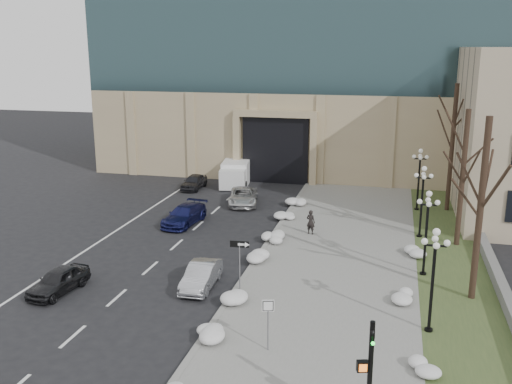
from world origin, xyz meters
TOP-DOWN VIEW (x-y plane):
  - ground at (0.00, 0.00)m, footprint 160.00×160.00m
  - sidewalk at (3.50, 14.00)m, footprint 9.00×40.00m
  - curb at (-1.00, 14.00)m, footprint 0.30×40.00m
  - grass_strip at (10.00, 14.00)m, footprint 4.00×40.00m
  - stone_wall at (12.00, 16.00)m, footprint 0.50×30.00m
  - car_a at (-9.62, 5.92)m, footprint 1.96×3.85m
  - car_b at (-2.86, 8.25)m, footprint 1.47×3.85m
  - car_c at (-7.55, 18.17)m, footprint 2.32×4.68m
  - car_d at (-4.91, 24.17)m, footprint 3.04×4.95m
  - car_e at (-10.38, 27.98)m, footprint 1.52×3.70m
  - pedestrian at (1.37, 17.79)m, footprint 0.68×0.54m
  - box_truck at (-7.38, 31.01)m, footprint 3.17×6.82m
  - one_way_sign at (-0.63, 8.20)m, footprint 1.01×0.28m
  - keep_sign at (1.89, 2.73)m, footprint 0.49×0.18m
  - traffic_signal at (6.04, -1.53)m, footprint 0.69×0.91m
  - snow_clump_b at (-0.53, 2.96)m, footprint 1.10×1.60m
  - snow_clump_c at (-0.64, 6.72)m, footprint 1.10×1.60m
  - snow_clump_d at (-0.77, 12.00)m, footprint 1.10×1.60m
  - snow_clump_e at (-0.79, 15.74)m, footprint 1.10×1.60m
  - snow_clump_f at (-0.82, 20.50)m, footprint 1.10×1.60m
  - snow_clump_g at (-0.78, 24.66)m, footprint 1.10×1.60m
  - snow_clump_h at (7.85, 2.53)m, footprint 1.10×1.60m
  - snow_clump_i at (7.52, 8.93)m, footprint 1.10×1.60m
  - snow_clump_j at (7.83, 15.41)m, footprint 1.10×1.60m
  - lamppost_a at (8.30, 6.00)m, footprint 1.18×1.18m
  - lamppost_b at (8.30, 12.50)m, footprint 1.18×1.18m
  - lamppost_c at (8.30, 19.00)m, footprint 1.18×1.18m
  - lamppost_d at (8.30, 25.50)m, footprint 1.18×1.18m
  - tree_near at (10.50, 10.00)m, footprint 3.20×3.20m
  - tree_mid at (10.50, 18.00)m, footprint 3.20×3.20m
  - tree_far at (10.50, 26.00)m, footprint 3.20×3.20m

SIDE VIEW (x-z plane):
  - ground at x=0.00m, z-range 0.00..0.00m
  - grass_strip at x=10.00m, z-range 0.00..0.10m
  - sidewalk at x=3.50m, z-range 0.00..0.12m
  - curb at x=-1.00m, z-range 0.00..0.14m
  - snow_clump_b at x=-0.53m, z-range 0.12..0.48m
  - snow_clump_c at x=-0.64m, z-range 0.12..0.48m
  - snow_clump_d at x=-0.77m, z-range 0.12..0.48m
  - snow_clump_e at x=-0.79m, z-range 0.12..0.48m
  - snow_clump_f at x=-0.82m, z-range 0.12..0.48m
  - snow_clump_g at x=-0.78m, z-range 0.12..0.48m
  - snow_clump_h at x=7.85m, z-range 0.12..0.48m
  - snow_clump_i at x=7.52m, z-range 0.12..0.48m
  - snow_clump_j at x=7.83m, z-range 0.12..0.48m
  - stone_wall at x=12.00m, z-range 0.00..0.70m
  - car_a at x=-9.62m, z-range 0.00..1.25m
  - car_b at x=-2.86m, z-range 0.00..1.25m
  - car_e at x=-10.38m, z-range 0.00..1.26m
  - car_d at x=-4.91m, z-range 0.00..1.28m
  - car_c at x=-7.55m, z-range 0.00..1.31m
  - pedestrian at x=1.37m, z-range 0.12..1.74m
  - box_truck at x=-7.38m, z-range -0.03..2.05m
  - keep_sign at x=1.89m, z-range 0.54..2.85m
  - traffic_signal at x=6.04m, z-range -0.01..4.00m
  - one_way_sign at x=-0.63m, z-range 0.88..3.57m
  - lamppost_a at x=8.30m, z-range 0.69..5.45m
  - lamppost_b at x=8.30m, z-range 0.69..5.45m
  - lamppost_c at x=8.30m, z-range 0.69..5.45m
  - lamppost_d at x=8.30m, z-range 0.69..5.45m
  - tree_mid at x=10.50m, z-range 1.25..9.75m
  - tree_near at x=10.50m, z-range 1.33..10.33m
  - tree_far at x=10.50m, z-range 1.40..10.90m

